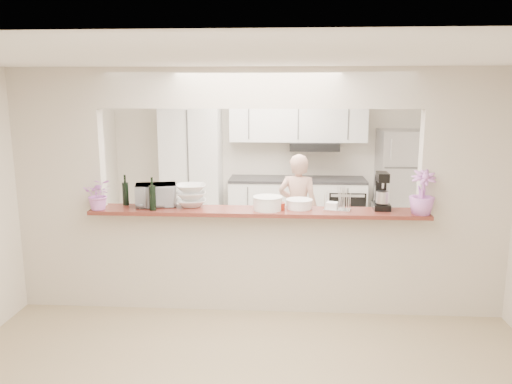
# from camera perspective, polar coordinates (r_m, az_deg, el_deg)

# --- Properties ---
(floor) EXTENTS (6.00, 6.00, 0.00)m
(floor) POSITION_cam_1_polar(r_m,az_deg,el_deg) (5.46, 0.23, -13.09)
(floor) COLOR tan
(floor) RESTS_ON ground
(tile_overlay) EXTENTS (5.00, 2.90, 0.01)m
(tile_overlay) POSITION_cam_1_polar(r_m,az_deg,el_deg) (6.90, 1.00, -7.71)
(tile_overlay) COLOR beige
(tile_overlay) RESTS_ON floor
(partition) EXTENTS (5.00, 0.15, 2.50)m
(partition) POSITION_cam_1_polar(r_m,az_deg,el_deg) (5.03, 0.24, 2.47)
(partition) COLOR beige
(partition) RESTS_ON floor
(bar_counter) EXTENTS (3.40, 0.38, 1.09)m
(bar_counter) POSITION_cam_1_polar(r_m,az_deg,el_deg) (5.24, 0.23, -7.37)
(bar_counter) COLOR beige
(bar_counter) RESTS_ON floor
(kitchen_cabinets) EXTENTS (3.15, 0.62, 2.25)m
(kitchen_cabinets) POSITION_cam_1_polar(r_m,az_deg,el_deg) (7.80, 0.06, 1.91)
(kitchen_cabinets) COLOR silver
(kitchen_cabinets) RESTS_ON floor
(refrigerator) EXTENTS (0.75, 0.70, 1.70)m
(refrigerator) POSITION_cam_1_polar(r_m,az_deg,el_deg) (7.94, 16.36, 0.69)
(refrigerator) COLOR #B7B7BC
(refrigerator) RESTS_ON floor
(flower_left) EXTENTS (0.34, 0.31, 0.32)m
(flower_left) POSITION_cam_1_polar(r_m,az_deg,el_deg) (5.27, -17.51, -0.24)
(flower_left) COLOR #CE6DBF
(flower_left) RESTS_ON bar_counter
(wine_bottle_a) EXTENTS (0.07, 0.07, 0.34)m
(wine_bottle_a) POSITION_cam_1_polar(r_m,az_deg,el_deg) (5.10, -11.75, -0.62)
(wine_bottle_a) COLOR black
(wine_bottle_a) RESTS_ON bar_counter
(wine_bottle_b) EXTENTS (0.06, 0.06, 0.32)m
(wine_bottle_b) POSITION_cam_1_polar(r_m,az_deg,el_deg) (5.41, -14.69, -0.14)
(wine_bottle_b) COLOR black
(wine_bottle_b) RESTS_ON bar_counter
(toaster_oven) EXTENTS (0.47, 0.37, 0.23)m
(toaster_oven) POSITION_cam_1_polar(r_m,az_deg,el_deg) (5.30, -11.37, -0.34)
(toaster_oven) COLOR #B5B6BB
(toaster_oven) RESTS_ON bar_counter
(serving_bowls) EXTENTS (0.37, 0.37, 0.23)m
(serving_bowls) POSITION_cam_1_polar(r_m,az_deg,el_deg) (5.22, -7.43, -0.42)
(serving_bowls) COLOR silver
(serving_bowls) RESTS_ON bar_counter
(plate_stack_a) EXTENTS (0.30, 0.30, 0.14)m
(plate_stack_a) POSITION_cam_1_polar(r_m,az_deg,el_deg) (5.04, 1.34, -1.28)
(plate_stack_a) COLOR white
(plate_stack_a) RESTS_ON bar_counter
(plate_stack_b) EXTENTS (0.27, 0.27, 0.09)m
(plate_stack_b) POSITION_cam_1_polar(r_m,az_deg,el_deg) (5.12, 4.96, -1.35)
(plate_stack_b) COLOR white
(plate_stack_b) RESTS_ON bar_counter
(red_bowl) EXTENTS (0.15, 0.15, 0.07)m
(red_bowl) POSITION_cam_1_polar(r_m,az_deg,el_deg) (5.06, 2.48, -1.60)
(red_bowl) COLOR maroon
(red_bowl) RESTS_ON bar_counter
(tan_bowl) EXTENTS (0.14, 0.14, 0.06)m
(tan_bowl) POSITION_cam_1_polar(r_m,az_deg,el_deg) (5.17, 0.84, -1.35)
(tan_bowl) COLOR tan
(tan_bowl) RESTS_ON bar_counter
(utensil_caddy) EXTENTS (0.29, 0.21, 0.24)m
(utensil_caddy) POSITION_cam_1_polar(r_m,az_deg,el_deg) (5.06, 9.29, -0.97)
(utensil_caddy) COLOR silver
(utensil_caddy) RESTS_ON bar_counter
(stand_mixer) EXTENTS (0.17, 0.26, 0.38)m
(stand_mixer) POSITION_cam_1_polar(r_m,az_deg,el_deg) (5.21, 14.14, -0.05)
(stand_mixer) COLOR black
(stand_mixer) RESTS_ON bar_counter
(flower_right) EXTENTS (0.26, 0.26, 0.44)m
(flower_right) POSITION_cam_1_polar(r_m,az_deg,el_deg) (5.07, 18.48, -0.05)
(flower_right) COLOR #B06BC7
(flower_right) RESTS_ON bar_counter
(person) EXTENTS (0.59, 0.45, 1.46)m
(person) POSITION_cam_1_polar(r_m,az_deg,el_deg) (6.65, 4.80, -1.96)
(person) COLOR tan
(person) RESTS_ON floor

